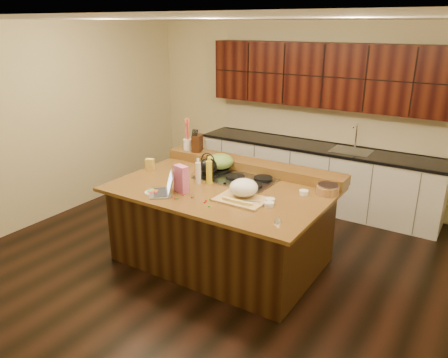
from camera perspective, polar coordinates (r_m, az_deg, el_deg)
The scene contains 31 objects.
room at distance 4.77m, azimuth -0.32°, elevation 3.79°, with size 5.52×5.02×2.72m.
island at distance 5.09m, azimuth -0.30°, elevation -5.85°, with size 2.40×1.60×0.92m.
back_ledge at distance 5.45m, azimuth 3.68°, elevation 1.74°, with size 2.40×0.30×0.12m, color black.
cooktop at distance 5.14m, azimuth 1.50°, elevation 0.12°, with size 0.92×0.52×0.05m.
back_counter at distance 6.67m, azimuth 12.36°, elevation 4.71°, with size 3.70×0.66×2.40m.
kettle at distance 5.15m, azimuth -2.10°, elevation 1.65°, with size 0.22×0.22×0.20m, color black.
green_bowl at distance 5.36m, azimuth -0.52°, elevation 2.31°, with size 0.33×0.33×0.18m, color olive.
laptop at distance 4.74m, azimuth -7.77°, elevation -1.20°, with size 0.41×0.42×0.23m.
oil_bottle at distance 4.97m, azimuth -1.95°, elevation 0.86°, with size 0.07×0.07×0.27m, color gold.
vinegar_bottle at distance 4.98m, azimuth -3.38°, elevation 0.79°, with size 0.06×0.06×0.25m, color silver.
wooden_tray at distance 4.56m, azimuth 2.52°, elevation -1.48°, with size 0.52×0.42×0.21m.
ramekin_a at distance 4.50m, azimuth 6.05°, elevation -2.82°, with size 0.10×0.10×0.04m, color white.
ramekin_b at distance 4.41m, azimuth 5.90°, elevation -3.32°, with size 0.10×0.10×0.04m, color white.
ramekin_c at distance 4.77m, azimuth 10.37°, elevation -1.73°, with size 0.10×0.10×0.04m, color white.
strainer_bowl at distance 4.82m, azimuth 13.39°, elevation -1.44°, with size 0.24×0.24×0.09m, color #996B3F.
kitchen_timer at distance 4.07m, azimuth 7.06°, elevation -5.22°, with size 0.08×0.08×0.07m, color silver.
pink_bag at distance 4.74m, azimuth -5.61°, elevation 0.01°, with size 0.16×0.09×0.30m, color #D16298.
candy_plate at distance 4.80m, azimuth -9.26°, elevation -1.74°, with size 0.18×0.18×0.01m, color white.
package_box at distance 5.53m, azimuth -9.65°, elevation 1.89°, with size 0.10×0.07×0.15m, color gold.
utensil_crock at distance 5.94m, azimuth -4.75°, elevation 4.53°, with size 0.12×0.12×0.14m, color white.
knife_block at distance 5.84m, azimuth -3.50°, elevation 4.71°, with size 0.11×0.18×0.22m, color black.
gumdrop_0 at distance 4.47m, azimuth -2.55°, elevation -3.07°, with size 0.02×0.02×0.02m, color red.
gumdrop_1 at distance 4.54m, azimuth -1.82°, elevation -2.68°, with size 0.02×0.02×0.02m, color #198C26.
gumdrop_2 at distance 4.60m, azimuth -4.21°, elevation -2.40°, with size 0.02×0.02×0.02m, color red.
gumdrop_3 at distance 4.37m, azimuth -1.95°, elevation -3.59°, with size 0.02×0.02×0.02m, color #198C26.
gumdrop_4 at distance 4.51m, azimuth -2.34°, elevation -2.85°, with size 0.02×0.02×0.02m, color red.
gumdrop_5 at distance 4.51m, azimuth -0.98°, elevation -2.82°, with size 0.02×0.02×0.02m, color #198C26.
gumdrop_6 at distance 4.59m, azimuth -6.43°, elevation -2.54°, with size 0.02×0.02×0.02m, color red.
gumdrop_7 at distance 4.59m, azimuth -6.19°, elevation -2.55°, with size 0.02×0.02×0.02m, color #198C26.
gumdrop_8 at distance 4.67m, azimuth -5.33°, elevation -2.11°, with size 0.02×0.02×0.02m, color red.
gumdrop_9 at distance 4.62m, azimuth -4.12°, elevation -2.33°, with size 0.02×0.02×0.02m, color #198C26.
Camera 1 is at (2.49, -3.85, 2.66)m, focal length 35.00 mm.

